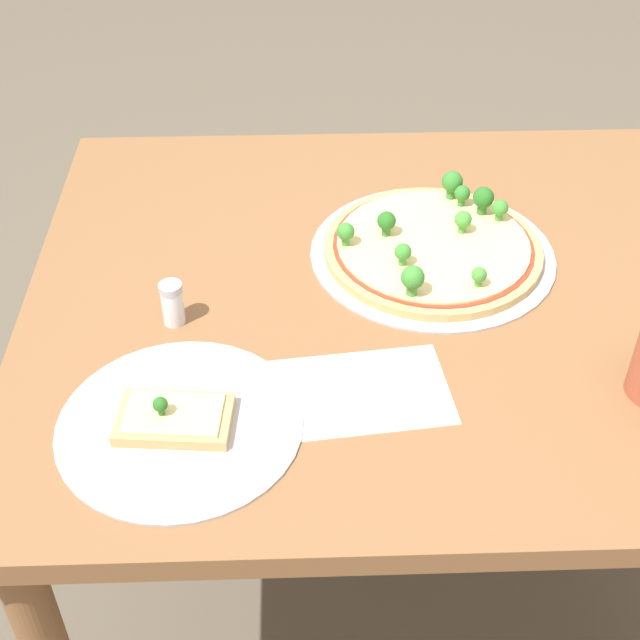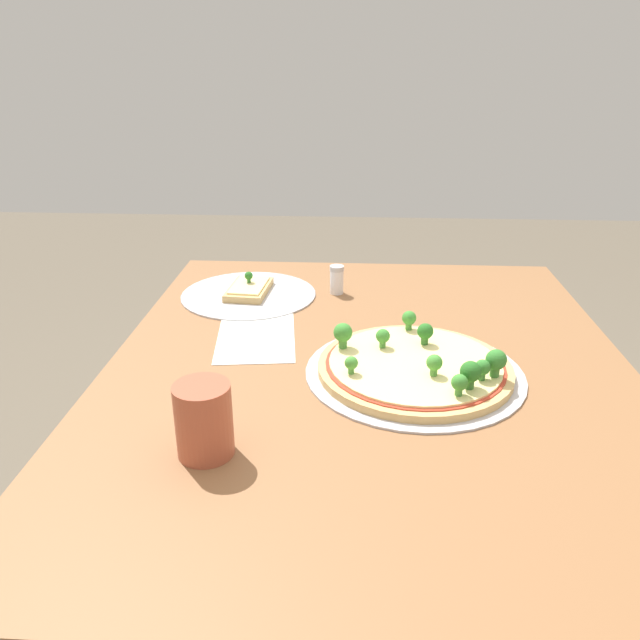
% 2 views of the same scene
% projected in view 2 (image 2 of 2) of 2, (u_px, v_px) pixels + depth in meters
% --- Properties ---
extents(dining_table, '(1.18, 0.95, 0.72)m').
position_uv_depth(dining_table, '(367.00, 409.00, 1.16)').
color(dining_table, brown).
rests_on(dining_table, ground_plane).
extents(pizza_tray_whole, '(0.38, 0.38, 0.07)m').
position_uv_depth(pizza_tray_whole, '(416.00, 367.00, 1.08)').
color(pizza_tray_whole, '#B7B7BC').
rests_on(pizza_tray_whole, dining_table).
extents(pizza_tray_slice, '(0.31, 0.31, 0.05)m').
position_uv_depth(pizza_tray_slice, '(249.00, 292.00, 1.44)').
color(pizza_tray_slice, '#B7B7BC').
rests_on(pizza_tray_slice, dining_table).
extents(drinking_cup, '(0.08, 0.08, 0.11)m').
position_uv_depth(drinking_cup, '(204.00, 420.00, 0.86)').
color(drinking_cup, '#AD5138').
rests_on(drinking_cup, dining_table).
extents(condiment_shaker, '(0.03, 0.03, 0.07)m').
position_uv_depth(condiment_shaker, '(337.00, 279.00, 1.44)').
color(condiment_shaker, silver).
rests_on(condiment_shaker, dining_table).
extents(paper_menu, '(0.25, 0.18, 0.00)m').
position_uv_depth(paper_menu, '(256.00, 337.00, 1.23)').
color(paper_menu, white).
rests_on(paper_menu, dining_table).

